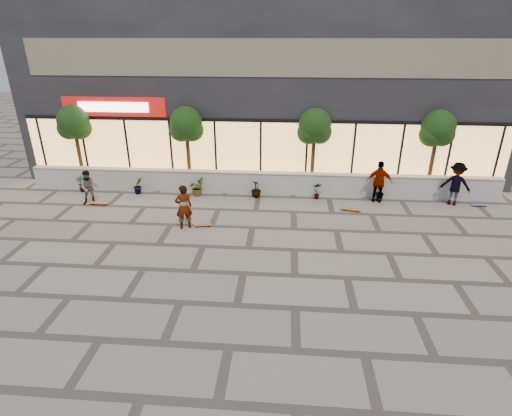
# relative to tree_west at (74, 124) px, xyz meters

# --- Properties ---
(ground) EXTENTS (80.00, 80.00, 0.00)m
(ground) POSITION_rel_tree_west_xyz_m (9.00, -7.70, -2.99)
(ground) COLOR gray
(ground) RESTS_ON ground
(planter_wall) EXTENTS (22.00, 0.42, 1.04)m
(planter_wall) POSITION_rel_tree_west_xyz_m (9.00, -0.70, -2.46)
(planter_wall) COLOR beige
(planter_wall) RESTS_ON ground
(retail_building) EXTENTS (24.00, 9.17, 8.50)m
(retail_building) POSITION_rel_tree_west_xyz_m (9.00, 4.79, 1.26)
(retail_building) COLOR black
(retail_building) RESTS_ON ground
(shrub_a) EXTENTS (0.43, 0.29, 0.81)m
(shrub_a) POSITION_rel_tree_west_xyz_m (0.50, -1.25, -2.58)
(shrub_a) COLOR black
(shrub_a) RESTS_ON ground
(shrub_b) EXTENTS (0.57, 0.57, 0.81)m
(shrub_b) POSITION_rel_tree_west_xyz_m (3.30, -1.25, -2.58)
(shrub_b) COLOR black
(shrub_b) RESTS_ON ground
(shrub_c) EXTENTS (0.68, 0.77, 0.81)m
(shrub_c) POSITION_rel_tree_west_xyz_m (6.10, -1.25, -2.58)
(shrub_c) COLOR black
(shrub_c) RESTS_ON ground
(shrub_d) EXTENTS (0.64, 0.64, 0.81)m
(shrub_d) POSITION_rel_tree_west_xyz_m (8.90, -1.25, -2.58)
(shrub_d) COLOR black
(shrub_d) RESTS_ON ground
(shrub_e) EXTENTS (0.46, 0.35, 0.81)m
(shrub_e) POSITION_rel_tree_west_xyz_m (11.70, -1.25, -2.58)
(shrub_e) COLOR black
(shrub_e) RESTS_ON ground
(shrub_f) EXTENTS (0.55, 0.57, 0.81)m
(shrub_f) POSITION_rel_tree_west_xyz_m (14.50, -1.25, -2.58)
(shrub_f) COLOR black
(shrub_f) RESTS_ON ground
(tree_west) EXTENTS (1.60, 1.50, 3.92)m
(tree_west) POSITION_rel_tree_west_xyz_m (0.00, 0.00, 0.00)
(tree_west) COLOR #452D18
(tree_west) RESTS_ON ground
(tree_midwest) EXTENTS (1.60, 1.50, 3.92)m
(tree_midwest) POSITION_rel_tree_west_xyz_m (5.50, 0.00, 0.00)
(tree_midwest) COLOR #452D18
(tree_midwest) RESTS_ON ground
(tree_mideast) EXTENTS (1.60, 1.50, 3.92)m
(tree_mideast) POSITION_rel_tree_west_xyz_m (11.50, 0.00, 0.00)
(tree_mideast) COLOR #452D18
(tree_mideast) RESTS_ON ground
(tree_east) EXTENTS (1.60, 1.50, 3.92)m
(tree_east) POSITION_rel_tree_west_xyz_m (17.00, 0.00, 0.00)
(tree_east) COLOR #452D18
(tree_east) RESTS_ON ground
(skater_center) EXTENTS (0.77, 0.66, 1.78)m
(skater_center) POSITION_rel_tree_west_xyz_m (6.38, -4.66, -2.09)
(skater_center) COLOR silver
(skater_center) RESTS_ON ground
(skater_left) EXTENTS (0.92, 0.83, 1.54)m
(skater_left) POSITION_rel_tree_west_xyz_m (1.62, -2.60, -2.22)
(skater_left) COLOR #8B7F5A
(skater_left) RESTS_ON ground
(skater_right_near) EXTENTS (1.19, 0.68, 1.91)m
(skater_right_near) POSITION_rel_tree_west_xyz_m (14.39, -1.40, -2.03)
(skater_right_near) COLOR silver
(skater_right_near) RESTS_ON ground
(skater_right_far) EXTENTS (1.42, 1.10, 1.93)m
(skater_right_far) POSITION_rel_tree_west_xyz_m (17.67, -1.40, -2.02)
(skater_right_far) COLOR maroon
(skater_right_far) RESTS_ON ground
(skateboard_center) EXTENTS (0.72, 0.31, 0.08)m
(skateboard_center) POSITION_rel_tree_west_xyz_m (7.05, -4.51, -2.92)
(skateboard_center) COLOR brown
(skateboard_center) RESTS_ON ground
(skateboard_left) EXTENTS (0.86, 0.22, 0.10)m
(skateboard_left) POSITION_rel_tree_west_xyz_m (2.00, -2.72, -2.90)
(skateboard_left) COLOR #CC6226
(skateboard_left) RESTS_ON ground
(skateboard_right_near) EXTENTS (0.90, 0.39, 0.11)m
(skateboard_right_near) POSITION_rel_tree_west_xyz_m (13.07, -2.52, -2.90)
(skateboard_right_near) COLOR brown
(skateboard_right_near) RESTS_ON ground
(skateboard_right_far) EXTENTS (0.69, 0.20, 0.08)m
(skateboard_right_far) POSITION_rel_tree_west_xyz_m (18.80, -1.56, -2.92)
(skateboard_right_far) COLOR #66549B
(skateboard_right_far) RESTS_ON ground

